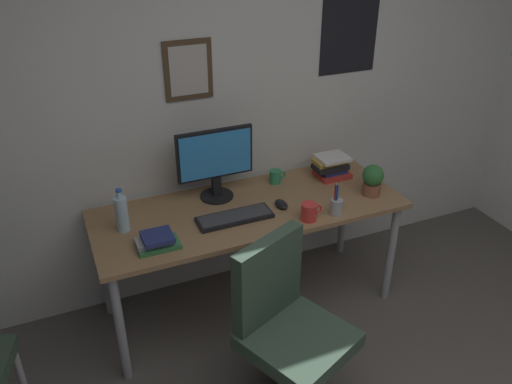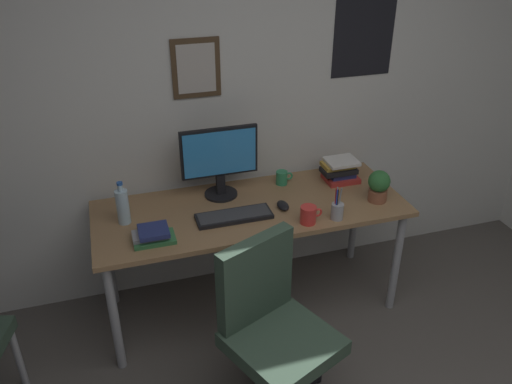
% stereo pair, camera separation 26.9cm
% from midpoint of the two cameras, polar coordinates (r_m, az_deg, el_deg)
% --- Properties ---
extents(wall_back, '(4.40, 0.10, 2.60)m').
position_cam_midpoint_polar(wall_back, '(3.24, -3.70, 11.03)').
color(wall_back, silver).
rests_on(wall_back, ground_plane).
extents(desk, '(1.82, 0.69, 0.74)m').
position_cam_midpoint_polar(desk, '(3.10, -3.22, -2.86)').
color(desk, '#936D47').
rests_on(desk, ground_plane).
extents(office_chair, '(0.61, 0.61, 0.95)m').
position_cam_midpoint_polar(office_chair, '(2.59, 0.24, -14.13)').
color(office_chair, '#334738').
rests_on(office_chair, ground_plane).
extents(monitor, '(0.46, 0.20, 0.43)m').
position_cam_midpoint_polar(monitor, '(3.07, -6.98, 3.32)').
color(monitor, black).
rests_on(monitor, desk).
extents(keyboard, '(0.43, 0.15, 0.03)m').
position_cam_midpoint_polar(keyboard, '(2.94, -4.97, -2.83)').
color(keyboard, black).
rests_on(keyboard, desk).
extents(computer_mouse, '(0.06, 0.11, 0.04)m').
position_cam_midpoint_polar(computer_mouse, '(3.04, 0.26, -1.40)').
color(computer_mouse, black).
rests_on(computer_mouse, desk).
extents(water_bottle, '(0.07, 0.07, 0.25)m').
position_cam_midpoint_polar(water_bottle, '(2.91, -17.03, -2.31)').
color(water_bottle, silver).
rests_on(water_bottle, desk).
extents(coffee_mug_near, '(0.11, 0.07, 0.09)m').
position_cam_midpoint_polar(coffee_mug_near, '(3.30, -0.18, 1.65)').
color(coffee_mug_near, '#2D8C59').
rests_on(coffee_mug_near, desk).
extents(coffee_mug_far, '(0.13, 0.09, 0.10)m').
position_cam_midpoint_polar(coffee_mug_far, '(2.91, 3.22, -2.24)').
color(coffee_mug_far, red).
rests_on(coffee_mug_far, desk).
extents(potted_plant, '(0.13, 0.13, 0.19)m').
position_cam_midpoint_polar(potted_plant, '(3.18, 10.26, 1.34)').
color(potted_plant, brown).
rests_on(potted_plant, desk).
extents(pen_cup, '(0.07, 0.07, 0.20)m').
position_cam_midpoint_polar(pen_cup, '(2.97, 6.22, -1.59)').
color(pen_cup, '#9EA0A5').
rests_on(pen_cup, desk).
extents(book_stack_left, '(0.24, 0.18, 0.14)m').
position_cam_midpoint_polar(book_stack_left, '(3.38, 5.97, 2.69)').
color(book_stack_left, '#B22D28').
rests_on(book_stack_left, desk).
extents(book_stack_right, '(0.22, 0.15, 0.07)m').
position_cam_midpoint_polar(book_stack_right, '(2.77, -13.53, -5.32)').
color(book_stack_right, '#33723F').
rests_on(book_stack_right, desk).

